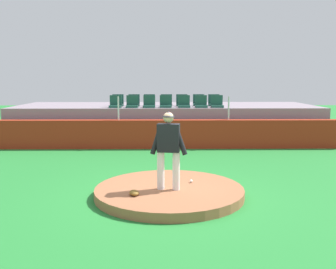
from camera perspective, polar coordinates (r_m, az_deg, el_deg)
ground_plane at (r=8.74m, az=0.19°, el=-9.22°), size 60.00×60.00×0.00m
pitchers_mound at (r=8.71m, az=0.19°, el=-8.58°), size 3.36×3.36×0.20m
pitcher at (r=8.31m, az=0.07°, el=-1.49°), size 0.83×0.32×1.75m
baseball at (r=9.08m, az=3.49°, el=-6.98°), size 0.07×0.07×0.07m
fielding_glove at (r=8.14m, az=-5.10°, el=-8.68°), size 0.27×0.34×0.11m
brick_barrier at (r=14.57m, az=-0.21°, el=0.07°), size 13.90×0.40×1.09m
fence_post_left at (r=14.56m, az=-7.45°, el=3.92°), size 0.06×0.06×0.89m
fence_post_right at (r=14.67m, az=9.07°, el=3.92°), size 0.06×0.06×0.89m
bleacher_platform at (r=17.26m, az=-0.29°, el=2.02°), size 13.08×4.26×1.48m
stadium_chair_0 at (r=15.68m, az=-7.87°, el=4.58°), size 0.48×0.44×0.50m
stadium_chair_1 at (r=15.61m, az=-5.38°, el=4.60°), size 0.48×0.44×0.50m
stadium_chair_2 at (r=15.57m, az=-2.82°, el=4.62°), size 0.48×0.44×0.50m
stadium_chair_3 at (r=15.61m, az=-0.35°, el=4.64°), size 0.48×0.44×0.50m
stadium_chair_4 at (r=15.59m, az=2.41°, el=4.63°), size 0.48×0.44×0.50m
stadium_chair_5 at (r=15.65m, az=4.98°, el=4.62°), size 0.48×0.44×0.50m
stadium_chair_6 at (r=15.75m, az=7.35°, el=4.61°), size 0.48×0.44×0.50m
stadium_chair_7 at (r=16.61m, az=-7.52°, el=4.79°), size 0.48×0.44×0.50m
stadium_chair_8 at (r=16.55m, az=-5.11°, el=4.82°), size 0.48×0.44×0.50m
stadium_chair_9 at (r=16.50m, az=-2.80°, el=4.83°), size 0.48×0.44×0.50m
stadium_chair_10 at (r=16.49m, az=-0.24°, el=4.84°), size 0.48×0.44×0.50m
stadium_chair_11 at (r=16.49m, az=2.09°, el=4.83°), size 0.48×0.44×0.50m
stadium_chair_12 at (r=16.58m, az=4.62°, el=4.83°), size 0.48×0.44×0.50m
stadium_chair_13 at (r=16.65m, az=6.90°, el=4.81°), size 0.48×0.44×0.50m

